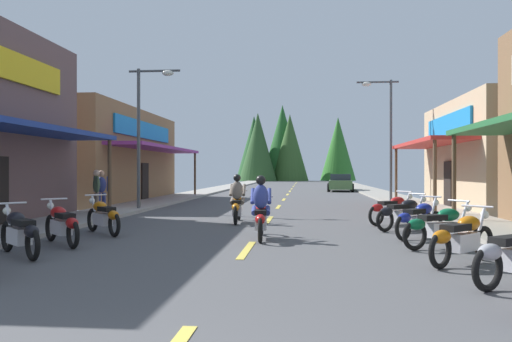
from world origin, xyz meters
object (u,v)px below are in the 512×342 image
at_px(motorcycle_parked_left_1, 20,232).
at_px(motorcycle_parked_right_6, 393,209).
at_px(motorcycle_parked_right_5, 404,213).
at_px(pedestrian_by_shop, 96,189).
at_px(streetlamp_left, 147,118).
at_px(parked_car_curbside, 340,183).
at_px(motorcycle_parked_right_2, 462,237).
at_px(streetlamp_right, 385,123).
at_px(motorcycle_parked_right_4, 419,219).
at_px(motorcycle_parked_left_2, 62,223).
at_px(rider_cruising_trailing, 237,202).
at_px(motorcycle_parked_right_3, 441,226).
at_px(motorcycle_parked_left_3, 103,216).
at_px(pedestrian_browsing, 101,189).
at_px(rider_cruising_lead, 261,212).

bearing_deg(motorcycle_parked_left_1, motorcycle_parked_right_6, -99.09).
height_order(motorcycle_parked_right_5, pedestrian_by_shop, pedestrian_by_shop).
bearing_deg(streetlamp_left, parked_car_curbside, 66.00).
relative_size(streetlamp_left, motorcycle_parked_right_2, 3.70).
bearing_deg(pedestrian_by_shop, streetlamp_right, -177.36).
relative_size(motorcycle_parked_right_5, motorcycle_parked_right_6, 1.03).
xyz_separation_m(motorcycle_parked_right_4, motorcycle_parked_left_2, (-8.31, -1.99, 0.00)).
xyz_separation_m(streetlamp_left, rider_cruising_trailing, (4.38, -4.32, -3.24)).
bearing_deg(motorcycle_parked_right_3, parked_car_curbside, 59.79).
relative_size(motorcycle_parked_right_3, motorcycle_parked_left_3, 1.18).
height_order(motorcycle_parked_right_3, motorcycle_parked_left_2, same).
distance_m(motorcycle_parked_left_3, pedestrian_browsing, 6.09).
xyz_separation_m(motorcycle_parked_right_5, motorcycle_parked_left_3, (-8.08, -1.66, 0.00)).
xyz_separation_m(motorcycle_parked_right_2, motorcycle_parked_right_6, (-0.10, 6.73, 0.00)).
bearing_deg(pedestrian_browsing, streetlamp_right, -79.05).
xyz_separation_m(motorcycle_parked_right_3, pedestrian_browsing, (-10.60, 7.23, 0.49)).
height_order(motorcycle_parked_right_5, motorcycle_parked_right_6, same).
relative_size(streetlamp_right, rider_cruising_lead, 2.99).
xyz_separation_m(motorcycle_parked_right_3, motorcycle_parked_right_5, (-0.16, 3.30, 0.00)).
distance_m(motorcycle_parked_right_6, motorcycle_parked_left_1, 10.66).
height_order(motorcycle_parked_right_3, motorcycle_parked_right_4, same).
bearing_deg(motorcycle_parked_right_4, pedestrian_by_shop, 106.70).
relative_size(motorcycle_parked_left_2, motorcycle_parked_left_3, 0.99).
relative_size(motorcycle_parked_right_6, parked_car_curbside, 0.39).
bearing_deg(motorcycle_parked_left_1, motorcycle_parked_right_3, -125.70).
xyz_separation_m(motorcycle_parked_right_4, parked_car_curbside, (0.01, 28.72, 0.20)).
relative_size(motorcycle_parked_right_3, motorcycle_parked_right_6, 1.10).
bearing_deg(rider_cruising_trailing, motorcycle_parked_right_2, -147.31).
xyz_separation_m(motorcycle_parked_right_5, rider_cruising_lead, (-3.85, -2.20, 0.17)).
height_order(streetlamp_left, motorcycle_parked_right_2, streetlamp_left).
distance_m(motorcycle_parked_left_1, parked_car_curbside, 33.32).
bearing_deg(motorcycle_parked_right_4, rider_cruising_trailing, 99.96).
distance_m(streetlamp_right, motorcycle_parked_left_1, 20.37).
bearing_deg(motorcycle_parked_left_3, motorcycle_parked_right_3, -145.20).
relative_size(rider_cruising_lead, rider_cruising_trailing, 1.00).
bearing_deg(pedestrian_browsing, motorcycle_parked_left_3, 178.36).
relative_size(motorcycle_parked_right_2, motorcycle_parked_right_4, 0.98).
bearing_deg(motorcycle_parked_left_3, streetlamp_left, -34.53).
xyz_separation_m(motorcycle_parked_left_1, rider_cruising_lead, (4.49, 2.96, 0.17)).
height_order(motorcycle_parked_right_3, pedestrian_by_shop, pedestrian_by_shop).
bearing_deg(rider_cruising_lead, motorcycle_parked_left_2, 104.15).
xyz_separation_m(motorcycle_parked_right_5, rider_cruising_trailing, (-4.95, 1.61, 0.17)).
bearing_deg(motorcycle_parked_left_2, pedestrian_browsing, -28.32).
bearing_deg(pedestrian_browsing, motorcycle_parked_left_2, 171.64).
xyz_separation_m(motorcycle_parked_right_2, rider_cruising_trailing, (-5.00, 6.80, 0.17)).
xyz_separation_m(motorcycle_parked_right_4, motorcycle_parked_right_6, (-0.12, 3.18, 0.00)).
distance_m(streetlamp_left, streetlamp_right, 12.48).
height_order(streetlamp_right, motorcycle_parked_right_6, streetlamp_right).
relative_size(streetlamp_left, motorcycle_parked_right_5, 3.31).
height_order(motorcycle_parked_right_4, rider_cruising_lead, rider_cruising_lead).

